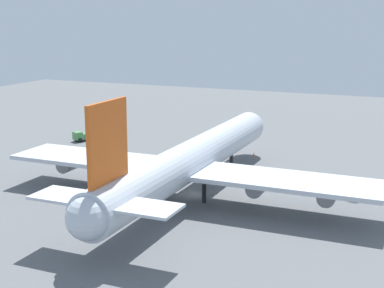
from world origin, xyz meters
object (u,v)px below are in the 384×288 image
cargo_loader (83,136)px  safety_cone_nose (254,154)px  cargo_airplane (191,160)px  pushback_tractor (357,192)px

cargo_loader → safety_cone_nose: (2.30, -42.22, -0.91)m
cargo_airplane → safety_cone_nose: bearing=-2.6°
cargo_airplane → pushback_tractor: size_ratio=16.39×
safety_cone_nose → cargo_airplane: bearing=177.4°
pushback_tractor → safety_cone_nose: size_ratio=6.21×
cargo_airplane → safety_cone_nose: size_ratio=101.75×
cargo_airplane → safety_cone_nose: cargo_airplane is taller
cargo_loader → safety_cone_nose: cargo_loader is taller
pushback_tractor → cargo_loader: bearing=74.2°
cargo_loader → pushback_tractor: (-18.87, -66.59, -0.18)m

